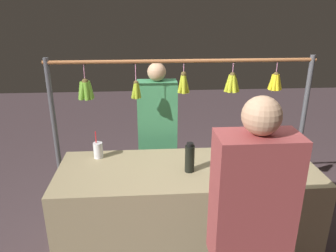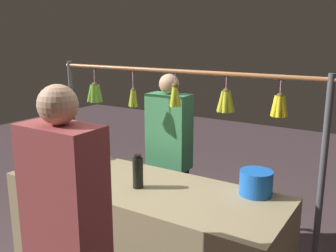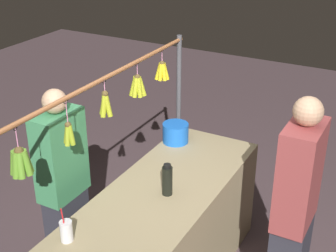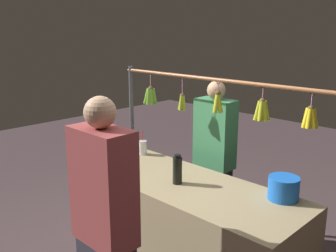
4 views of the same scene
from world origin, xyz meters
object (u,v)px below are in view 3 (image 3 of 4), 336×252
water_bottle (167,180)px  customer_person (294,217)px  vendor_person (64,191)px  drink_cup (66,231)px  blue_bucket (176,133)px

water_bottle → customer_person: customer_person is taller
vendor_person → customer_person: size_ratio=0.94×
vendor_person → drink_cup: bearing=41.7°
water_bottle → drink_cup: bearing=-21.7°
water_bottle → drink_cup: size_ratio=1.02×
water_bottle → blue_bucket: 0.81m
water_bottle → vendor_person: size_ratio=0.15×
drink_cup → customer_person: customer_person is taller
customer_person → vendor_person: bearing=-75.3°
water_bottle → customer_person: (-0.20, 0.85, -0.15)m
water_bottle → blue_bucket: (-0.74, -0.32, -0.03)m
blue_bucket → drink_cup: drink_cup is taller
vendor_person → customer_person: bearing=104.7°
blue_bucket → drink_cup: bearing=1.2°
drink_cup → customer_person: (-0.94, 1.15, -0.10)m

